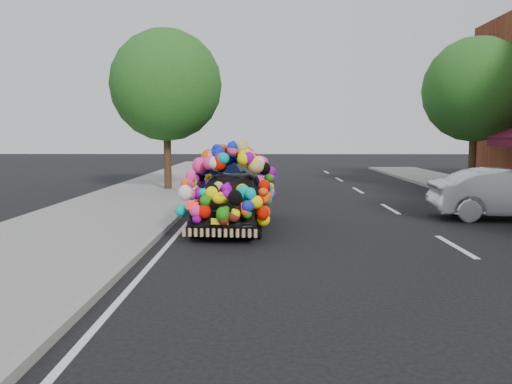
# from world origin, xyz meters

# --- Properties ---
(ground) EXTENTS (100.00, 100.00, 0.00)m
(ground) POSITION_xyz_m (0.00, 0.00, 0.00)
(ground) COLOR black
(ground) RESTS_ON ground
(sidewalk) EXTENTS (4.00, 60.00, 0.12)m
(sidewalk) POSITION_xyz_m (-4.30, 0.00, 0.06)
(sidewalk) COLOR gray
(sidewalk) RESTS_ON ground
(kerb) EXTENTS (0.15, 60.00, 0.13)m
(kerb) POSITION_xyz_m (-2.35, 0.00, 0.07)
(kerb) COLOR gray
(kerb) RESTS_ON ground
(lane_markings) EXTENTS (6.00, 50.00, 0.01)m
(lane_markings) POSITION_xyz_m (3.60, 0.00, 0.01)
(lane_markings) COLOR silver
(lane_markings) RESTS_ON ground
(tree_near_sidewalk) EXTENTS (4.20, 4.20, 6.13)m
(tree_near_sidewalk) POSITION_xyz_m (-3.80, 9.50, 4.02)
(tree_near_sidewalk) COLOR #332114
(tree_near_sidewalk) RESTS_ON ground
(tree_far_b) EXTENTS (4.00, 4.00, 5.90)m
(tree_far_b) POSITION_xyz_m (8.00, 10.00, 3.89)
(tree_far_b) COLOR #332114
(tree_far_b) RESTS_ON ground
(plush_art_car) EXTENTS (2.19, 4.21, 1.98)m
(plush_art_car) POSITION_xyz_m (-0.85, 2.00, 1.00)
(plush_art_car) COLOR black
(plush_art_car) RESTS_ON ground
(navy_sedan) EXTENTS (2.36, 4.56, 1.26)m
(navy_sedan) POSITION_xyz_m (-1.68, 8.37, 0.63)
(navy_sedan) COLOR black
(navy_sedan) RESTS_ON ground
(silver_hatchback) EXTENTS (4.09, 1.78, 1.31)m
(silver_hatchback) POSITION_xyz_m (6.23, 3.22, 0.65)
(silver_hatchback) COLOR silver
(silver_hatchback) RESTS_ON ground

